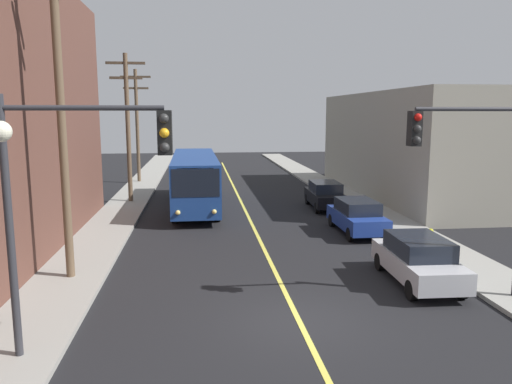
% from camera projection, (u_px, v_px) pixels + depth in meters
% --- Properties ---
extents(ground_plane, '(120.00, 120.00, 0.00)m').
position_uv_depth(ground_plane, '(299.00, 321.00, 13.83)').
color(ground_plane, black).
extents(sidewalk_left, '(2.50, 90.00, 0.15)m').
position_uv_depth(sidewalk_left, '(101.00, 237.00, 22.80)').
color(sidewalk_left, gray).
rests_on(sidewalk_left, ground).
extents(sidewalk_right, '(2.50, 90.00, 0.15)m').
position_uv_depth(sidewalk_right, '(402.00, 229.00, 24.45)').
color(sidewalk_right, gray).
rests_on(sidewalk_right, ground).
extents(lane_stripe_center, '(0.16, 60.00, 0.01)m').
position_uv_depth(lane_stripe_center, '(247.00, 214.00, 28.54)').
color(lane_stripe_center, '#D8CC4C').
rests_on(lane_stripe_center, ground).
extents(building_right_warehouse, '(12.00, 20.09, 7.11)m').
position_uv_depth(building_right_warehouse, '(445.00, 145.00, 34.65)').
color(building_right_warehouse, gray).
rests_on(building_right_warehouse, ground).
extents(city_bus, '(2.72, 12.19, 3.20)m').
position_uv_depth(city_bus, '(195.00, 178.00, 30.16)').
color(city_bus, navy).
rests_on(city_bus, ground).
extents(parked_car_silver, '(1.94, 4.46, 1.62)m').
position_uv_depth(parked_car_silver, '(418.00, 259.00, 16.76)').
color(parked_car_silver, '#B7B7BC').
rests_on(parked_car_silver, ground).
extents(parked_car_blue, '(1.85, 4.42, 1.62)m').
position_uv_depth(parked_car_blue, '(357.00, 216.00, 23.84)').
color(parked_car_blue, navy).
rests_on(parked_car_blue, ground).
extents(parked_car_black, '(1.96, 4.46, 1.62)m').
position_uv_depth(parked_car_black, '(325.00, 195.00, 30.02)').
color(parked_car_black, black).
rests_on(parked_car_black, ground).
extents(utility_pole_near, '(2.40, 0.28, 10.83)m').
position_uv_depth(utility_pole_near, '(60.00, 102.00, 16.22)').
color(utility_pole_near, brown).
rests_on(utility_pole_near, sidewalk_left).
extents(utility_pole_mid, '(2.40, 0.28, 9.25)m').
position_uv_depth(utility_pole_mid, '(128.00, 121.00, 31.12)').
color(utility_pole_mid, brown).
rests_on(utility_pole_mid, sidewalk_left).
extents(utility_pole_far, '(2.40, 0.28, 9.07)m').
position_uv_depth(utility_pole_far, '(137.00, 120.00, 40.27)').
color(utility_pole_far, brown).
rests_on(utility_pole_far, sidewalk_left).
extents(traffic_signal_left_corner, '(3.75, 0.48, 6.00)m').
position_uv_depth(traffic_signal_left_corner, '(77.00, 178.00, 11.08)').
color(traffic_signal_left_corner, '#2D2D33').
rests_on(traffic_signal_left_corner, sidewalk_left).
extents(traffic_signal_right_corner, '(3.75, 0.48, 6.00)m').
position_uv_depth(traffic_signal_right_corner, '(477.00, 163.00, 14.51)').
color(traffic_signal_right_corner, '#2D2D33').
rests_on(traffic_signal_right_corner, sidewalk_right).
extents(fire_hydrant, '(0.44, 0.26, 0.84)m').
position_uv_depth(fire_hydrant, '(430.00, 238.00, 20.66)').
color(fire_hydrant, red).
rests_on(fire_hydrant, sidewalk_right).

